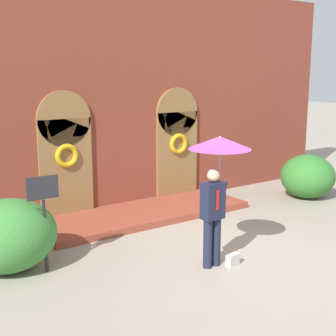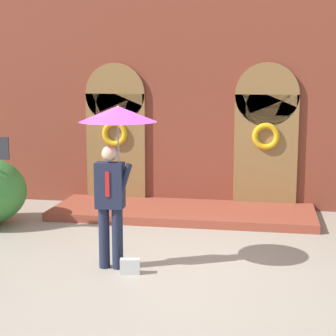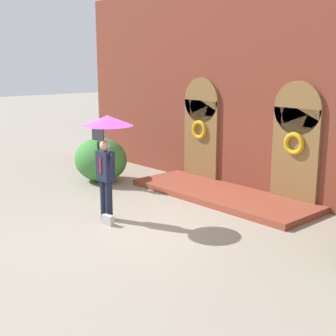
{
  "view_description": "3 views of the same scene",
  "coord_description": "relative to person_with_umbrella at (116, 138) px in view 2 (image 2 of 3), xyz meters",
  "views": [
    {
      "loc": [
        -5.74,
        -6.24,
        3.46
      ],
      "look_at": [
        -0.21,
        1.73,
        1.45
      ],
      "focal_mm": 50.0,
      "sensor_mm": 36.0,
      "label": 1
    },
    {
      "loc": [
        1.64,
        -7.76,
        2.78
      ],
      "look_at": [
        -0.08,
        1.84,
        1.17
      ],
      "focal_mm": 60.0,
      "sensor_mm": 36.0,
      "label": 2
    },
    {
      "loc": [
        7.86,
        -5.85,
        3.46
      ],
      "look_at": [
        -0.29,
        1.44,
        0.99
      ],
      "focal_mm": 50.0,
      "sensor_mm": 36.0,
      "label": 3
    }
  ],
  "objects": [
    {
      "name": "ground_plane",
      "position": [
        0.47,
        0.17,
        -1.91
      ],
      "size": [
        80.0,
        80.0,
        0.0
      ],
      "primitive_type": "plane",
      "color": "gray"
    },
    {
      "name": "handbag",
      "position": [
        0.24,
        -0.2,
        -1.8
      ],
      "size": [
        0.3,
        0.17,
        0.22
      ],
      "primitive_type": "cube",
      "rotation": [
        0.0,
        0.0,
        0.17
      ],
      "color": "#B7B7B2",
      "rests_on": "ground"
    },
    {
      "name": "building_facade",
      "position": [
        0.47,
        4.32,
        0.77
      ],
      "size": [
        14.0,
        2.3,
        5.6
      ],
      "color": "brown",
      "rests_on": "ground"
    },
    {
      "name": "person_with_umbrella",
      "position": [
        0.0,
        0.0,
        0.0
      ],
      "size": [
        1.1,
        1.1,
        2.36
      ],
      "color": "#191E33",
      "rests_on": "ground"
    }
  ]
}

